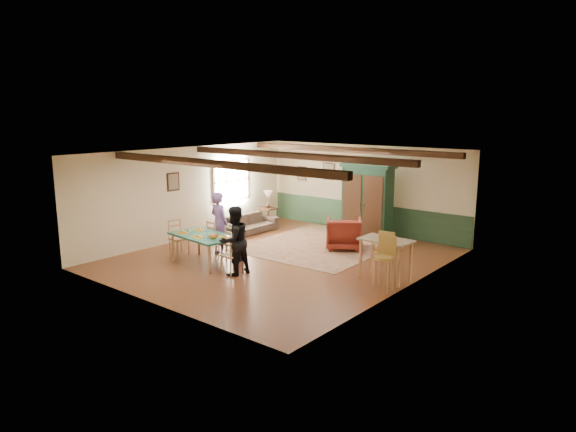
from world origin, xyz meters
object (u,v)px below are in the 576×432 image
Objects in this scene: person_man at (219,223)px; bar_stool_left at (382,258)px; dining_chair_far_left at (217,238)px; dining_chair_end_left at (179,238)px; end_table at (268,217)px; armchair at (344,233)px; cat at (213,236)px; bar_stool_right at (384,264)px; armoire at (367,202)px; dining_chair_far_right at (236,243)px; person_child at (238,242)px; counter_table at (385,260)px; dining_chair_end_right at (232,254)px; dining_table at (204,249)px; sofa at (250,224)px; person_woman at (234,241)px; table_lamp at (268,199)px.

person_man is 1.50× the size of bar_stool_left.
dining_chair_far_left and dining_chair_end_left have the same top height.
armchair is at bearing -13.82° from end_table.
dining_chair_end_left reaches higher than cat.
armoire is at bearing 117.88° from bar_stool_right.
bar_stool_left is (2.30, -3.22, -0.55)m from armoire.
dining_chair_far_right is 0.83× the size of bar_stool_left.
bar_stool_left is (3.59, 1.68, -0.26)m from cat.
person_child is 4.08m from end_table.
person_man is 0.85m from person_child.
bar_stool_left is at bearing 114.17° from bar_stool_right.
counter_table is (2.17, -1.66, 0.03)m from armchair.
dining_chair_far_left is at bearing 90.00° from person_man.
person_man reaches higher than dining_chair_end_left.
cat is (0.05, -0.81, 0.35)m from dining_chair_far_right.
dining_chair_far_right is 0.55× the size of person_man.
dining_chair_far_right is 1.66m from dining_chair_end_left.
dining_chair_end_left is at bearing -90.00° from dining_chair_end_right.
counter_table reaches higher than dining_chair_far_left.
bar_stool_right reaches higher than dining_table.
dining_chair_end_right is 0.48× the size of sofa.
cat is 3.91m from sofa.
armoire reaches higher than end_table.
sofa is at bearing 114.15° from dining_table.
dining_chair_far_right is 0.48× the size of sofa.
counter_table is at bearing -160.99° from dining_chair_far_left.
dining_chair_end_right is at bearing -58.07° from end_table.
dining_chair_far_right is 3.75m from bar_stool_left.
dining_table is 3.87m from armchair.
person_child is 3.00m from armchair.
person_man is 1.72× the size of person_child.
cat reaches higher than end_table.
armoire is 1.98× the size of counter_table.
armoire is (2.10, 3.93, 0.27)m from person_man.
armoire reaches higher than armchair.
dining_chair_end_right is 1.06m from person_child.
dining_table is at bearing 169.70° from cat.
person_woman is (0.74, -0.79, 0.34)m from dining_chair_far_right.
dining_chair_far_left is 2.70m from sofa.
table_lamp is (-1.61, 4.23, 0.53)m from dining_table.
bar_stool_left reaches higher than dining_chair_far_left.
armchair is (1.90, 3.37, 0.07)m from dining_table.
armchair is (3.01, 3.24, -0.02)m from dining_chair_end_left.
bar_stool_right is at bearing -62.33° from bar_stool_left.
person_man reaches higher than cat.
dining_chair_end_left and dining_chair_end_right have the same top height.
armchair is (1.43, 2.64, -0.05)m from person_child.
dining_chair_end_right is at bearing -148.27° from counter_table.
dining_chair_end_right is (2.22, -0.25, 0.00)m from dining_chair_end_left.
dining_table is 0.81m from dining_chair_far_left.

